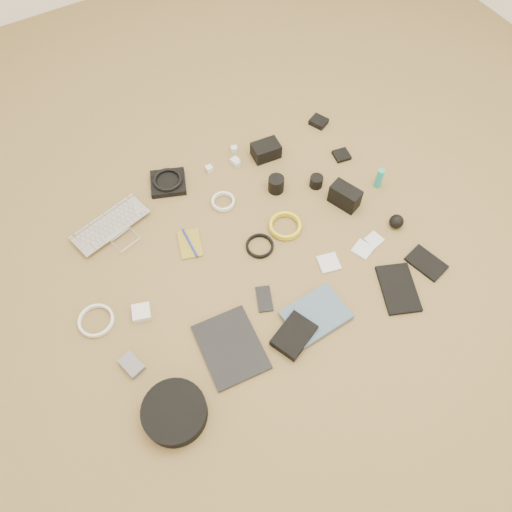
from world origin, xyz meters
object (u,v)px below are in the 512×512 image
laptop (118,232)px  dslr_camera (266,150)px  paperback (330,333)px  headphone_case (175,412)px  tablet (231,347)px  phone (264,299)px

laptop → dslr_camera: (0.75, 0.06, 0.02)m
paperback → headphone_case: bearing=85.5°
laptop → headphone_case: (-0.11, -0.78, 0.02)m
tablet → headphone_case: size_ratio=1.22×
dslr_camera → tablet: 0.94m
headphone_case → paperback: size_ratio=0.96×
laptop → tablet: size_ratio=1.21×
dslr_camera → headphone_case: 1.21m
tablet → phone: 0.23m
laptop → phone: (0.37, -0.56, -0.01)m
tablet → paperback: paperback is taller
laptop → phone: laptop is taller
dslr_camera → paperback: (-0.25, -0.87, -0.02)m
laptop → paperback: (0.50, -0.81, -0.00)m
paperback → tablet: bearing=65.5°
dslr_camera → laptop: bearing=-169.2°
headphone_case → dslr_camera: bearing=44.4°
phone → paperback: 0.28m
dslr_camera → paperback: 0.90m
tablet → headphone_case: (-0.28, -0.11, 0.02)m
dslr_camera → tablet: bearing=-122.6°
dslr_camera → headphone_case: (-0.86, -0.84, -0.01)m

